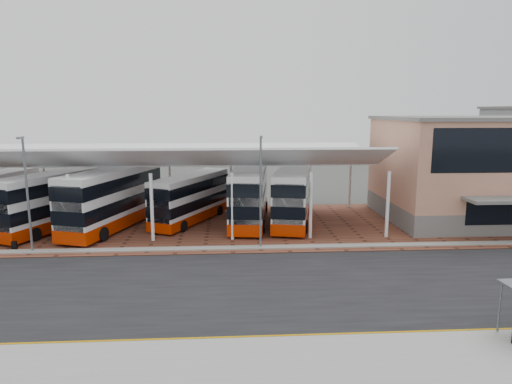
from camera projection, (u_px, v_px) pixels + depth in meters
ground at (234, 281)px, 26.54m from camera, size 140.00×140.00×0.00m
road at (234, 287)px, 25.56m from camera, size 120.00×14.00×0.02m
forecourt at (255, 225)px, 39.43m from camera, size 72.00×16.00×0.06m
sidewalk at (237, 365)px, 17.69m from camera, size 120.00×4.00×0.14m
north_kerb at (233, 248)px, 32.62m from camera, size 120.00×0.80×0.14m
yellow_line_near at (236, 340)px, 19.66m from camera, size 120.00×0.12×0.01m
yellow_line_far at (236, 337)px, 19.96m from camera, size 120.00×0.12×0.01m
canopy at (161, 158)px, 38.84m from camera, size 37.00×11.63×7.07m
terminal at (488, 168)px, 40.78m from camera, size 18.40×14.40×9.25m
lamp_west at (27, 191)px, 31.08m from camera, size 0.16×0.90×8.07m
lamp_east at (261, 189)px, 32.05m from camera, size 0.16×0.90×8.07m
bus_1 at (56, 201)px, 37.78m from camera, size 7.01×11.52×4.71m
bus_2 at (113, 199)px, 37.93m from camera, size 6.32×12.34×4.98m
bus_3 at (191, 199)px, 40.08m from camera, size 6.53×10.12×4.17m
bus_4 at (250, 195)px, 40.03m from camera, size 4.02×11.95×4.83m
bus_5 at (293, 195)px, 40.01m from camera, size 5.06×11.83×4.75m
suitcase at (14, 245)px, 32.37m from camera, size 0.33×0.23×0.56m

